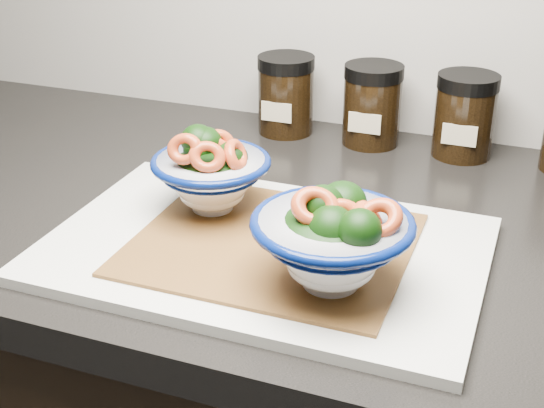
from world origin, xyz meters
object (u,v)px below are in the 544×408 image
at_px(bowl_left, 211,172).
at_px(spice_jar_b, 372,105).
at_px(spice_jar_c, 465,116).
at_px(spice_jar_a, 286,95).
at_px(bowl_right, 333,239).
at_px(cutting_board, 264,250).

distance_m(bowl_left, spice_jar_b, 0.32).
bearing_deg(spice_jar_c, spice_jar_b, 180.00).
bearing_deg(spice_jar_b, spice_jar_a, 180.00).
relative_size(spice_jar_a, spice_jar_b, 1.00).
xyz_separation_m(bowl_left, bowl_right, (0.17, -0.11, 0.00)).
relative_size(bowl_left, spice_jar_c, 1.18).
distance_m(spice_jar_b, spice_jar_c, 0.13).
distance_m(bowl_left, spice_jar_c, 0.38).
bearing_deg(cutting_board, spice_jar_a, 106.39).
height_order(bowl_right, spice_jar_c, bowl_right).
bearing_deg(spice_jar_b, cutting_board, -94.08).
height_order(bowl_left, spice_jar_b, bowl_left).
distance_m(cutting_board, spice_jar_b, 0.35).
height_order(bowl_left, bowl_right, bowl_right).
relative_size(cutting_board, spice_jar_c, 3.98).
xyz_separation_m(spice_jar_a, spice_jar_b, (0.13, 0.00, 0.00)).
distance_m(bowl_left, spice_jar_a, 0.30).
height_order(cutting_board, spice_jar_b, spice_jar_b).
distance_m(bowl_right, spice_jar_c, 0.41).
distance_m(bowl_right, spice_jar_b, 0.41).
xyz_separation_m(cutting_board, spice_jar_b, (0.02, 0.35, 0.05)).
xyz_separation_m(bowl_right, spice_jar_c, (0.06, 0.40, -0.01)).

